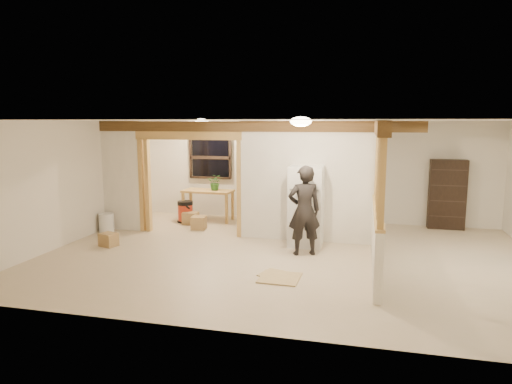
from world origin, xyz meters
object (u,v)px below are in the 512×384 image
(refrigerator, at_px, (306,206))
(woman, at_px, (304,210))
(shop_vac, at_px, (185,212))
(bookshelf, at_px, (447,194))
(work_table, at_px, (208,205))

(refrigerator, distance_m, woman, 0.66)
(woman, relative_size, shop_vac, 3.12)
(bookshelf, bearing_deg, refrigerator, -143.33)
(refrigerator, xyz_separation_m, shop_vac, (-3.19, 1.42, -0.53))
(woman, height_order, work_table, woman)
(refrigerator, height_order, bookshelf, bookshelf)
(woman, xyz_separation_m, bookshelf, (2.94, 2.89, -0.03))
(work_table, relative_size, bookshelf, 0.77)
(work_table, distance_m, shop_vac, 0.60)
(woman, xyz_separation_m, shop_vac, (-3.24, 2.08, -0.57))
(work_table, bearing_deg, woman, -37.88)
(refrigerator, bearing_deg, bookshelf, 36.67)
(refrigerator, relative_size, woman, 0.95)
(shop_vac, bearing_deg, woman, -32.75)
(woman, bearing_deg, shop_vac, -54.16)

